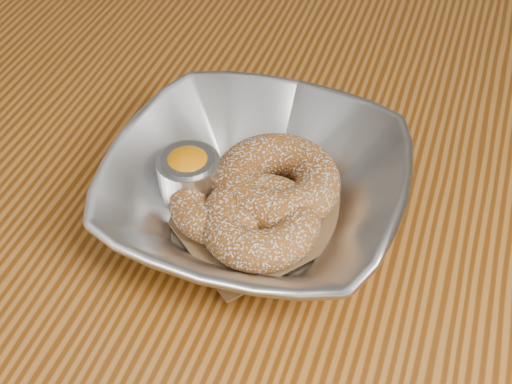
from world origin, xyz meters
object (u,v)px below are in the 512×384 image
(table, at_px, (303,235))
(serving_bowl, at_px, (256,191))
(donut_back, at_px, (277,182))
(donut_extra, at_px, (222,202))
(ramekin, at_px, (189,175))
(donut_front, at_px, (260,221))

(table, bearing_deg, serving_bowl, -108.08)
(donut_back, bearing_deg, serving_bowl, -126.22)
(serving_bowl, xyz_separation_m, donut_extra, (-0.02, -0.02, -0.01))
(donut_extra, bearing_deg, ramekin, 158.66)
(donut_front, bearing_deg, table, 83.63)
(donut_back, height_order, ramekin, ramekin)
(table, height_order, serving_bowl, serving_bowl)
(serving_bowl, bearing_deg, donut_back, 53.78)
(donut_front, bearing_deg, donut_extra, 161.96)
(table, relative_size, donut_back, 10.87)
(donut_back, relative_size, donut_extra, 1.23)
(serving_bowl, height_order, donut_extra, serving_bowl)
(ramekin, bearing_deg, donut_extra, -21.34)
(donut_front, bearing_deg, donut_back, 90.74)
(serving_bowl, distance_m, donut_back, 0.02)
(donut_front, distance_m, ramekin, 0.08)
(table, relative_size, ramekin, 22.04)
(serving_bowl, bearing_deg, donut_front, -65.37)
(table, distance_m, serving_bowl, 0.15)
(donut_back, bearing_deg, donut_extra, -137.28)
(donut_back, xyz_separation_m, donut_front, (0.00, -0.05, -0.00))
(serving_bowl, xyz_separation_m, donut_front, (0.01, -0.03, -0.00))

